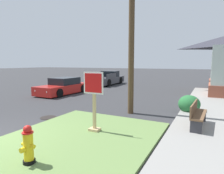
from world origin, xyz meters
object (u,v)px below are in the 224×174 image
Objects in this scene: stop_sign at (94,103)px; pickup_truck_charcoal at (108,79)px; street_bench at (197,113)px; parked_sedan_red at (63,87)px; manhole_cover at (49,118)px; fire_hydrant at (28,145)px.

stop_sign is 0.37× the size of pickup_truck_charcoal.
stop_sign reaches higher than street_bench.
stop_sign is at bearing -63.23° from pickup_truck_charcoal.
parked_sedan_red is at bearing 157.18° from street_bench.
stop_sign is 0.45× the size of parked_sedan_red.
manhole_cover is (-2.77, 0.64, -1.04)m from stop_sign.
fire_hydrant is 0.53× the size of street_bench.
parked_sedan_red is (-3.92, 5.43, 0.53)m from manhole_cover.
fire_hydrant reaches higher than manhole_cover.
parked_sedan_red is at bearing 127.20° from fire_hydrant.
fire_hydrant is at bearing -52.80° from parked_sedan_red.
parked_sedan_red reaches higher than fire_hydrant.
pickup_truck_charcoal is (-6.55, 15.86, 0.11)m from fire_hydrant.
stop_sign is at bearing -147.27° from street_bench.
fire_hydrant is 0.45× the size of stop_sign.
stop_sign is at bearing 85.52° from fire_hydrant.
fire_hydrant is at bearing -50.47° from manhole_cover.
street_bench is at bearing 32.73° from stop_sign.
parked_sedan_red is at bearing 137.77° from stop_sign.
stop_sign is at bearing -12.97° from manhole_cover.
pickup_truck_charcoal is (-6.75, 13.38, -0.43)m from stop_sign.
pickup_truck_charcoal is at bearing 130.69° from street_bench.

